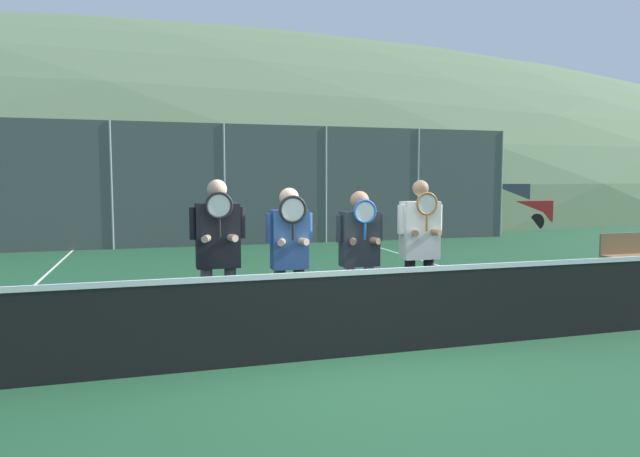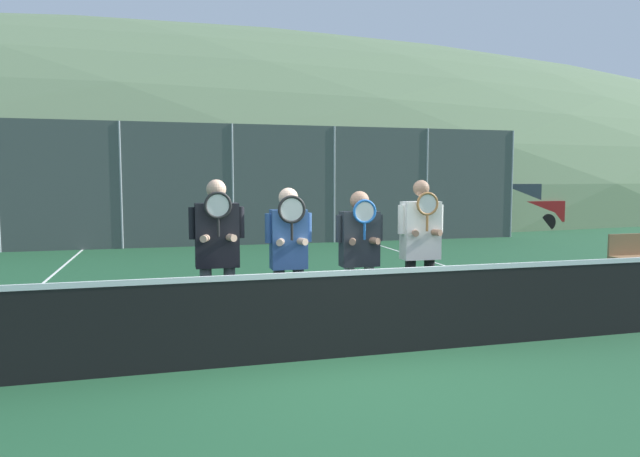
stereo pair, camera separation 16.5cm
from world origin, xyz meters
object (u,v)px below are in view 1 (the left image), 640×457
car_center (369,208)px  car_far_left (32,210)px  car_left_of_center (212,210)px  bench_courtside (640,253)px  player_center_right (360,249)px  player_rightmost (420,243)px  player_center_left (290,251)px  player_leftmost (218,248)px  car_right_of_center (489,206)px

car_center → car_far_left: bearing=177.4°
car_left_of_center → bench_courtside: size_ratio=2.80×
player_center_right → bench_courtside: (6.46, 2.18, -0.57)m
player_rightmost → player_center_left: bearing=-178.3°
player_leftmost → player_center_left: (0.80, -0.03, -0.06)m
car_center → car_right_of_center: car_center is taller
player_rightmost → car_right_of_center: player_rightmost is taller
car_right_of_center → player_center_left: bearing=-130.7°
player_center_left → bench_courtside: (7.34, 2.28, -0.59)m
player_rightmost → car_center: bearing=71.4°
player_center_left → bench_courtside: size_ratio=1.05×
player_center_right → car_center: bearing=68.0°
car_left_of_center → car_center: car_center is taller
car_far_left → car_left_of_center: (5.23, -0.08, -0.08)m
player_leftmost → player_center_left: size_ratio=1.05×
car_far_left → car_center: (10.44, -0.47, -0.05)m
player_center_left → bench_courtside: 7.71m
car_far_left → car_right_of_center: 15.43m
player_rightmost → car_center: player_rightmost is taller
player_center_right → car_far_left: (-5.75, 12.09, -0.09)m
player_center_left → car_left_of_center: bearing=88.3°
car_center → car_right_of_center: bearing=6.6°
player_leftmost → car_left_of_center: player_leftmost is taller
player_center_right → car_far_left: 13.39m
car_left_of_center → car_center: (5.20, -0.39, 0.02)m
car_far_left → player_rightmost: bearing=-61.8°
player_rightmost → car_right_of_center: bearing=54.0°
player_center_right → car_left_of_center: bearing=92.5°
player_leftmost → car_right_of_center: 16.72m
player_center_left → player_center_right: size_ratio=1.03×
player_center_right → car_far_left: bearing=115.4°
bench_courtside → car_right_of_center: bearing=72.2°
player_rightmost → player_leftmost: bearing=-179.4°
car_far_left → car_left_of_center: size_ratio=0.89×
player_center_right → car_far_left: car_far_left is taller
player_center_left → car_center: (5.56, 11.72, -0.15)m
car_far_left → player_center_right: bearing=-64.6°
car_left_of_center → car_right_of_center: bearing=1.0°
player_rightmost → bench_courtside: player_rightmost is taller
player_center_left → car_right_of_center: size_ratio=0.41×
player_rightmost → car_left_of_center: bearing=96.1°
player_center_left → car_right_of_center: 16.21m
car_left_of_center → car_center: 5.22m
player_center_left → car_left_of_center: player_center_left is taller
car_center → car_left_of_center: bearing=175.7°
player_center_right → player_rightmost: size_ratio=0.93×
player_center_left → car_far_left: car_far_left is taller
player_leftmost → car_left_of_center: 12.14m
car_far_left → bench_courtside: 15.73m
car_center → bench_courtside: size_ratio=2.44×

